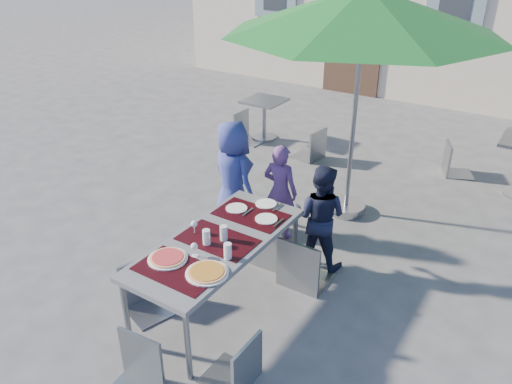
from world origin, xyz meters
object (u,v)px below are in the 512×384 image
Objects in this scene: dining_table at (218,245)px; chair_1 at (268,213)px; bg_chair_l_1 at (457,141)px; pizza_near_right at (207,272)px; chair_3 at (141,261)px; child_0 at (233,177)px; chair_5 at (129,338)px; bg_chair_r_0 at (314,126)px; pizza_near_left at (168,258)px; child_1 at (280,192)px; chair_0 at (221,214)px; chair_2 at (304,233)px; patio_umbrella at (364,11)px; cafe_table_0 at (264,113)px; child_2 at (320,217)px; bg_chair_l_0 at (246,109)px; chair_4 at (237,335)px.

chair_1 is (0.02, 0.85, -0.07)m from dining_table.
dining_table is 4.48m from bg_chair_l_1.
chair_3 reaches higher than pizza_near_right.
child_0 is 1.48× the size of chair_5.
pizza_near_left is at bearing -80.19° from bg_chair_r_0.
child_0 reaches higher than child_1.
chair_0 is at bearing 106.37° from pizza_near_left.
chair_2 is 0.34× the size of patio_umbrella.
chair_3 reaches higher than cafe_table_0.
child_2 reaches higher than bg_chair_r_0.
pizza_near_right is 0.37× the size of bg_chair_l_0.
chair_0 is at bearing -116.51° from patio_umbrella.
chair_5 is at bearing -73.12° from chair_0.
child_1 is 3.18m from bg_chair_l_1.
cafe_table_0 is 0.77× the size of bg_chair_l_1.
chair_2 reaches higher than pizza_near_left.
patio_umbrella is at bearing -118.30° from child_1.
pizza_near_left is at bearing -9.76° from chair_3.
chair_3 is at bearing 176.57° from pizza_near_right.
chair_1 is 2.42m from patio_umbrella.
dining_table is 4.39m from bg_chair_l_0.
chair_0 is at bearing 87.20° from chair_3.
cafe_table_0 is (-1.30, 2.76, -0.22)m from child_0.
dining_table is 2.02× the size of bg_chair_l_1.
chair_1 reaches higher than dining_table.
child_1 is at bearing 96.83° from dining_table.
patio_umbrella is 3.45× the size of bg_chair_l_1.
bg_chair_l_0 is at bearing 151.06° from patio_umbrella.
bg_chair_r_0 is 1.05× the size of bg_chair_l_1.
child_2 is at bearing 96.18° from chair_2.
bg_chair_l_0 reaches higher than dining_table.
patio_umbrella is at bearing 63.49° from chair_0.
pizza_near_left is 0.29× the size of child_2.
chair_5 reaches higher than pizza_near_right.
bg_chair_r_0 is (-0.72, 2.26, -0.02)m from child_1.
pizza_near_left is 1.33m from chair_0.
chair_4 is 0.90× the size of bg_chair_l_0.
bg_chair_l_0 is 1.07× the size of bg_chair_l_1.
bg_chair_l_1 reaches higher than cafe_table_0.
child_0 reaches higher than dining_table.
dining_table is 2.02× the size of chair_3.
chair_1 is at bearing -107.90° from bg_chair_l_1.
chair_5 is at bearing -142.10° from chair_4.
pizza_near_left is 0.49m from chair_3.
patio_umbrella is at bearing -28.94° from bg_chair_l_0.
bg_chair_l_1 is at bearing 74.74° from pizza_near_left.
chair_3 is at bearing -92.80° from chair_0.
chair_2 is at bearing -15.68° from chair_1.
child_2 is at bearing 96.75° from chair_4.
bg_chair_l_0 is (-2.93, 4.46, 0.06)m from chair_4.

